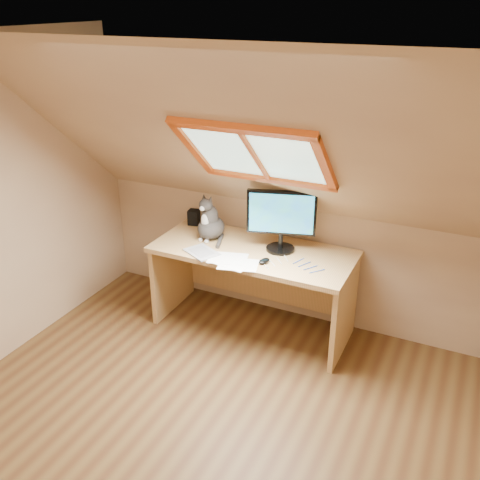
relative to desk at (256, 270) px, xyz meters
The scene contains 10 objects.
ground 1.55m from the desk, 83.62° to the right, with size 3.50×3.50×0.00m, color brown.
room_shell 1.80m from the desk, 84.00° to the right, with size 3.52×3.52×2.41m.
desk is the anchor object (origin of this frame).
monitor 0.55m from the desk, ahead, with size 0.53×0.23×0.50m.
cat 0.55m from the desk, behind, with size 0.26×0.30×0.40m.
desk_speaker 0.77m from the desk, 165.27° to the left, with size 0.09×0.09×0.13m, color black.
graphics_tablet 0.51m from the desk, 138.03° to the right, with size 0.27×0.19×0.01m, color #B2B2B7.
mouse 0.39m from the desk, 55.49° to the right, with size 0.06×0.11×0.03m, color black.
papers 0.41m from the desk, 103.40° to the right, with size 0.35×0.30×0.01m.
cables 0.50m from the desk, 25.25° to the right, with size 0.51×0.26×0.01m.
Camera 1 is at (1.40, -2.16, 2.58)m, focal length 40.00 mm.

